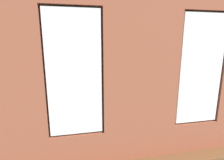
{
  "coord_description": "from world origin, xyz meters",
  "views": [
    {
      "loc": [
        1.07,
        5.35,
        2.08
      ],
      "look_at": [
        0.06,
        0.4,
        0.98
      ],
      "focal_mm": 28.0,
      "sensor_mm": 36.0,
      "label": 1
    }
  ],
  "objects_px": {
    "couch_by_window": "(132,123)",
    "papasan_chair": "(79,83)",
    "candle_jar": "(99,90)",
    "cup_ceramic": "(114,89)",
    "remote_silver": "(108,93)",
    "media_console": "(17,109)",
    "tv_flatscreen": "(15,91)",
    "potted_plant_by_left_couch": "(159,89)",
    "couch_left": "(190,99)",
    "coffee_table": "(104,94)",
    "potted_plant_between_couches": "(189,107)",
    "table_plant_small": "(92,91)",
    "potted_plant_mid_room_small": "(136,89)",
    "potted_plant_near_tv": "(26,105)"
  },
  "relations": [
    {
      "from": "coffee_table",
      "to": "potted_plant_mid_room_small",
      "type": "bearing_deg",
      "value": -164.0
    },
    {
      "from": "table_plant_small",
      "to": "potted_plant_by_left_couch",
      "type": "relative_size",
      "value": 0.37
    },
    {
      "from": "couch_by_window",
      "to": "table_plant_small",
      "type": "xyz_separation_m",
      "value": [
        0.66,
        -2.08,
        0.19
      ]
    },
    {
      "from": "papasan_chair",
      "to": "potted_plant_mid_room_small",
      "type": "xyz_separation_m",
      "value": [
        -2.07,
        1.19,
        -0.07
      ]
    },
    {
      "from": "potted_plant_between_couches",
      "to": "papasan_chair",
      "type": "bearing_deg",
      "value": -56.24
    },
    {
      "from": "cup_ceramic",
      "to": "couch_left",
      "type": "bearing_deg",
      "value": 154.03
    },
    {
      "from": "coffee_table",
      "to": "cup_ceramic",
      "type": "relative_size",
      "value": 17.15
    },
    {
      "from": "remote_silver",
      "to": "papasan_chair",
      "type": "height_order",
      "value": "papasan_chair"
    },
    {
      "from": "tv_flatscreen",
      "to": "coffee_table",
      "type": "bearing_deg",
      "value": -168.7
    },
    {
      "from": "potted_plant_between_couches",
      "to": "couch_by_window",
      "type": "bearing_deg",
      "value": 2.01
    },
    {
      "from": "coffee_table",
      "to": "remote_silver",
      "type": "xyz_separation_m",
      "value": [
        -0.1,
        0.13,
        0.06
      ]
    },
    {
      "from": "potted_plant_by_left_couch",
      "to": "potted_plant_mid_room_small",
      "type": "xyz_separation_m",
      "value": [
        0.95,
        0.09,
        0.06
      ]
    },
    {
      "from": "media_console",
      "to": "potted_plant_mid_room_small",
      "type": "xyz_separation_m",
      "value": [
        -3.85,
        -0.88,
        0.14
      ]
    },
    {
      "from": "tv_flatscreen",
      "to": "papasan_chair",
      "type": "distance_m",
      "value": 2.74
    },
    {
      "from": "candle_jar",
      "to": "table_plant_small",
      "type": "distance_m",
      "value": 0.34
    },
    {
      "from": "media_console",
      "to": "potted_plant_by_left_couch",
      "type": "distance_m",
      "value": 4.89
    },
    {
      "from": "couch_left",
      "to": "candle_jar",
      "type": "bearing_deg",
      "value": -110.95
    },
    {
      "from": "remote_silver",
      "to": "table_plant_small",
      "type": "bearing_deg",
      "value": 33.81
    },
    {
      "from": "candle_jar",
      "to": "potted_plant_by_left_couch",
      "type": "relative_size",
      "value": 0.23
    },
    {
      "from": "media_console",
      "to": "tv_flatscreen",
      "type": "xyz_separation_m",
      "value": [
        0.0,
        -0.0,
        0.55
      ]
    },
    {
      "from": "table_plant_small",
      "to": "potted_plant_mid_room_small",
      "type": "xyz_separation_m",
      "value": [
        -1.67,
        -0.49,
        -0.16
      ]
    },
    {
      "from": "candle_jar",
      "to": "potted_plant_by_left_couch",
      "type": "height_order",
      "value": "candle_jar"
    },
    {
      "from": "papasan_chair",
      "to": "potted_plant_by_left_couch",
      "type": "xyz_separation_m",
      "value": [
        -3.02,
        1.1,
        -0.12
      ]
    },
    {
      "from": "table_plant_small",
      "to": "papasan_chair",
      "type": "height_order",
      "value": "papasan_chair"
    },
    {
      "from": "coffee_table",
      "to": "potted_plant_by_left_couch",
      "type": "relative_size",
      "value": 2.95
    },
    {
      "from": "couch_by_window",
      "to": "potted_plant_by_left_couch",
      "type": "bearing_deg",
      "value": -126.3
    },
    {
      "from": "potted_plant_by_left_couch",
      "to": "potted_plant_mid_room_small",
      "type": "bearing_deg",
      "value": 5.38
    },
    {
      "from": "papasan_chair",
      "to": "potted_plant_by_left_couch",
      "type": "distance_m",
      "value": 3.22
    },
    {
      "from": "couch_by_window",
      "to": "papasan_chair",
      "type": "distance_m",
      "value": 3.91
    },
    {
      "from": "table_plant_small",
      "to": "coffee_table",
      "type": "bearing_deg",
      "value": -162.3
    },
    {
      "from": "potted_plant_near_tv",
      "to": "potted_plant_between_couches",
      "type": "distance_m",
      "value": 3.77
    },
    {
      "from": "candle_jar",
      "to": "cup_ceramic",
      "type": "bearing_deg",
      "value": -175.44
    },
    {
      "from": "media_console",
      "to": "potted_plant_between_couches",
      "type": "height_order",
      "value": "potted_plant_between_couches"
    },
    {
      "from": "couch_left",
      "to": "candle_jar",
      "type": "relative_size",
      "value": 17.13
    },
    {
      "from": "papasan_chair",
      "to": "potted_plant_between_couches",
      "type": "height_order",
      "value": "potted_plant_between_couches"
    },
    {
      "from": "coffee_table",
      "to": "tv_flatscreen",
      "type": "bearing_deg",
      "value": 11.3
    },
    {
      "from": "couch_left",
      "to": "coffee_table",
      "type": "xyz_separation_m",
      "value": [
        2.61,
        -0.93,
        0.05
      ]
    },
    {
      "from": "candle_jar",
      "to": "potted_plant_by_left_couch",
      "type": "distance_m",
      "value": 2.41
    },
    {
      "from": "coffee_table",
      "to": "cup_ceramic",
      "type": "distance_m",
      "value": 0.42
    },
    {
      "from": "candle_jar",
      "to": "remote_silver",
      "type": "distance_m",
      "value": 0.37
    },
    {
      "from": "tv_flatscreen",
      "to": "potted_plant_between_couches",
      "type": "relative_size",
      "value": 0.94
    },
    {
      "from": "candle_jar",
      "to": "coffee_table",
      "type": "bearing_deg",
      "value": 147.45
    },
    {
      "from": "table_plant_small",
      "to": "potted_plant_between_couches",
      "type": "xyz_separation_m",
      "value": [
        -2.08,
        2.03,
        0.06
      ]
    },
    {
      "from": "cup_ceramic",
      "to": "potted_plant_by_left_couch",
      "type": "relative_size",
      "value": 0.17
    },
    {
      "from": "potted_plant_by_left_couch",
      "to": "potted_plant_mid_room_small",
      "type": "height_order",
      "value": "potted_plant_mid_room_small"
    },
    {
      "from": "candle_jar",
      "to": "potted_plant_mid_room_small",
      "type": "height_order",
      "value": "potted_plant_mid_room_small"
    },
    {
      "from": "potted_plant_near_tv",
      "to": "candle_jar",
      "type": "bearing_deg",
      "value": -138.87
    },
    {
      "from": "cup_ceramic",
      "to": "tv_flatscreen",
      "type": "bearing_deg",
      "value": 12.75
    },
    {
      "from": "couch_left",
      "to": "media_console",
      "type": "distance_m",
      "value": 5.21
    },
    {
      "from": "cup_ceramic",
      "to": "remote_silver",
      "type": "xyz_separation_m",
      "value": [
        0.28,
        0.29,
        -0.03
      ]
    }
  ]
}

